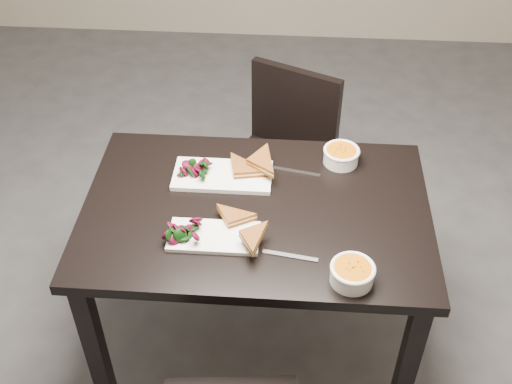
# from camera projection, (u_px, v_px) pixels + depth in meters

# --- Properties ---
(ground) EXTENTS (5.00, 5.00, 0.00)m
(ground) POSITION_uv_depth(u_px,v_px,m) (167.00, 289.00, 2.87)
(ground) COLOR #47474C
(ground) RESTS_ON ground
(table) EXTENTS (1.20, 0.80, 0.75)m
(table) POSITION_uv_depth(u_px,v_px,m) (256.00, 228.00, 2.24)
(table) COLOR black
(table) RESTS_ON ground
(chair_far) EXTENTS (0.56, 0.56, 0.85)m
(chair_far) POSITION_uv_depth(u_px,v_px,m) (283.00, 152.00, 2.85)
(chair_far) COLOR black
(chair_far) RESTS_ON ground
(plate_near) EXTENTS (0.30, 0.15, 0.01)m
(plate_near) POSITION_uv_depth(u_px,v_px,m) (214.00, 236.00, 2.06)
(plate_near) COLOR white
(plate_near) RESTS_ON table
(sandwich_near) EXTENTS (0.18, 0.17, 0.05)m
(sandwich_near) POSITION_uv_depth(u_px,v_px,m) (234.00, 227.00, 2.05)
(sandwich_near) COLOR #9D5820
(sandwich_near) RESTS_ON plate_near
(salad_near) EXTENTS (0.09, 0.08, 0.04)m
(salad_near) POSITION_uv_depth(u_px,v_px,m) (183.00, 229.00, 2.05)
(salad_near) COLOR black
(salad_near) RESTS_ON plate_near
(soup_bowl_near) EXTENTS (0.14, 0.14, 0.06)m
(soup_bowl_near) POSITION_uv_depth(u_px,v_px,m) (352.00, 273.00, 1.90)
(soup_bowl_near) COLOR white
(soup_bowl_near) RESTS_ON table
(cutlery_near) EXTENTS (0.18, 0.04, 0.00)m
(cutlery_near) POSITION_uv_depth(u_px,v_px,m) (290.00, 256.00, 2.00)
(cutlery_near) COLOR silver
(cutlery_near) RESTS_ON table
(plate_far) EXTENTS (0.36, 0.18, 0.02)m
(plate_far) POSITION_uv_depth(u_px,v_px,m) (223.00, 176.00, 2.29)
(plate_far) COLOR white
(plate_far) RESTS_ON table
(sandwich_far) EXTENTS (0.20, 0.17, 0.06)m
(sandwich_far) POSITION_uv_depth(u_px,v_px,m) (240.00, 171.00, 2.25)
(sandwich_far) COLOR #9D5820
(sandwich_far) RESTS_ON plate_far
(salad_far) EXTENTS (0.11, 0.10, 0.05)m
(salad_far) POSITION_uv_depth(u_px,v_px,m) (195.00, 167.00, 2.28)
(salad_far) COLOR black
(salad_far) RESTS_ON plate_far
(soup_bowl_far) EXTENTS (0.14, 0.14, 0.06)m
(soup_bowl_far) POSITION_uv_depth(u_px,v_px,m) (341.00, 155.00, 2.34)
(soup_bowl_far) COLOR white
(soup_bowl_far) RESTS_ON table
(cutlery_far) EXTENTS (0.18, 0.05, 0.00)m
(cutlery_far) POSITION_uv_depth(u_px,v_px,m) (296.00, 171.00, 2.32)
(cutlery_far) COLOR silver
(cutlery_far) RESTS_ON table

